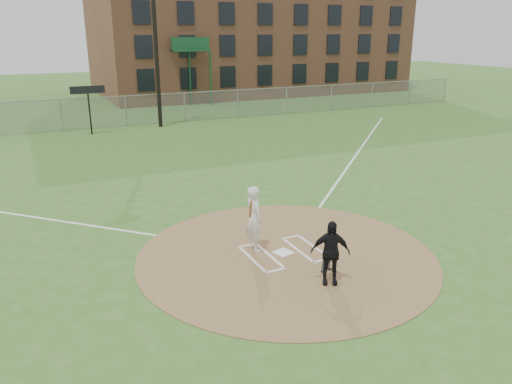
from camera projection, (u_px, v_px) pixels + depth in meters
name	position (u px, v px, depth m)	size (l,w,h in m)	color
ground	(286.00, 255.00, 14.13)	(140.00, 140.00, 0.00)	#346221
dirt_circle	(286.00, 255.00, 14.13)	(8.40, 8.40, 0.02)	olive
home_plate	(283.00, 253.00, 14.22)	(0.47, 0.47, 0.03)	white
foul_line_first	(356.00, 155.00, 25.53)	(0.10, 24.00, 0.01)	white
catcher	(330.00, 253.00, 13.00)	(0.51, 0.40, 1.05)	slate
umpire	(330.00, 253.00, 12.31)	(0.97, 0.40, 1.66)	black
batters_boxes	(284.00, 252.00, 14.26)	(2.08, 1.88, 0.01)	white
batter_at_plate	(254.00, 219.00, 14.15)	(0.69, 1.05, 1.93)	silver
outfield_fence	(126.00, 111.00, 32.73)	(56.08, 0.08, 2.03)	slate
brick_warehouse	(247.00, 15.00, 50.95)	(30.00, 17.17, 15.00)	#A36246
light_pole	(154.00, 21.00, 30.96)	(1.20, 0.30, 12.22)	black
scoreboard_sign	(88.00, 95.00, 29.75)	(2.00, 0.10, 2.93)	black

